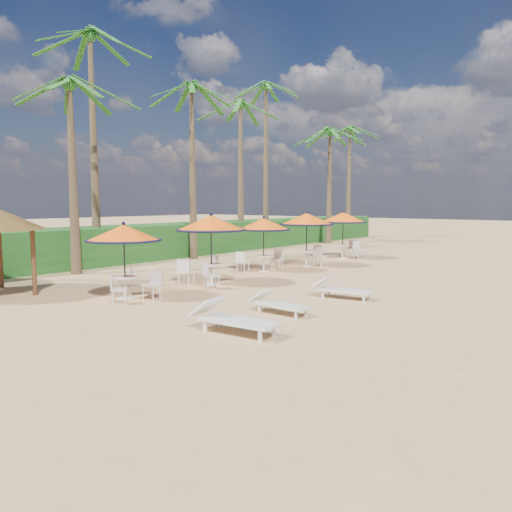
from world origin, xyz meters
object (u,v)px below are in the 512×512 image
(lounger_near, at_px, (231,318))
(station_3, at_px, (308,224))
(lounger_far, at_px, (340,288))
(station_2, at_px, (263,229))
(station_1, at_px, (210,232))
(station_4, at_px, (345,222))
(station_0, at_px, (125,242))
(lounger_mid, at_px, (277,303))

(lounger_near, bearing_deg, station_3, 110.13)
(lounger_far, bearing_deg, station_2, 141.09)
(station_1, bearing_deg, lounger_far, 7.95)
(station_4, distance_m, lounger_near, 16.31)
(station_4, height_order, lounger_near, station_4)
(station_4, bearing_deg, station_0, -89.15)
(station_2, distance_m, lounger_near, 10.48)
(station_3, relative_size, lounger_far, 1.34)
(station_3, relative_size, lounger_mid, 1.48)
(station_4, xyz_separation_m, lounger_mid, (5.12, -12.96, -1.68))
(lounger_near, bearing_deg, lounger_mid, 94.68)
(station_1, relative_size, lounger_near, 1.19)
(lounger_far, bearing_deg, lounger_mid, -103.32)
(station_3, height_order, station_4, station_3)
(station_1, relative_size, station_3, 1.01)
(station_1, xyz_separation_m, lounger_far, (4.99, 0.70, -1.62))
(station_2, distance_m, station_4, 6.67)
(station_3, bearing_deg, station_0, -90.50)
(lounger_near, bearing_deg, station_2, 119.24)
(lounger_near, bearing_deg, station_0, 164.40)
(station_0, relative_size, station_1, 0.92)
(station_1, relative_size, lounger_mid, 1.50)
(station_0, bearing_deg, lounger_far, 39.68)
(station_2, distance_m, lounger_mid, 8.44)
(station_1, distance_m, lounger_far, 5.29)
(station_2, bearing_deg, lounger_near, -56.09)
(station_3, bearing_deg, lounger_near, -65.21)
(lounger_near, height_order, lounger_far, lounger_near)
(station_0, height_order, station_2, station_2)
(station_2, relative_size, lounger_mid, 1.38)
(lounger_mid, height_order, lounger_far, lounger_far)
(station_3, distance_m, station_4, 4.03)
(station_2, height_order, station_3, station_3)
(station_2, xyz_separation_m, lounger_far, (5.65, -3.31, -1.54))
(station_1, height_order, lounger_mid, station_1)
(lounger_near, bearing_deg, station_1, 133.41)
(station_0, distance_m, station_3, 10.23)
(station_2, height_order, lounger_mid, station_2)
(lounger_near, xyz_separation_m, lounger_far, (-0.13, 5.30, -0.05))
(station_3, relative_size, lounger_near, 1.17)
(station_3, bearing_deg, station_1, -89.36)
(lounger_near, bearing_deg, station_4, 105.13)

